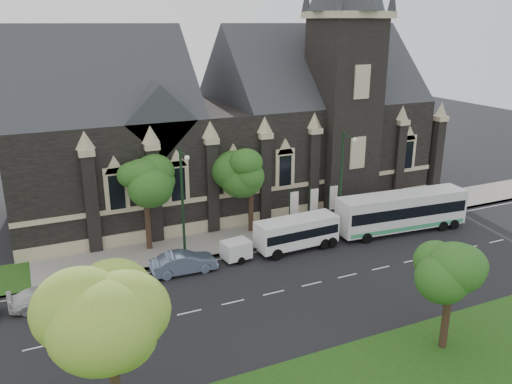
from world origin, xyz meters
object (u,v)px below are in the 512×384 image
tour_coach (402,211)px  car_far_white (46,296)px  tree_park_east (452,271)px  banner_flag_right (332,200)px  tree_walk_left (147,181)px  street_lamp_mid (183,199)px  banner_flag_center (312,203)px  box_trailer (236,250)px  tree_park_near (113,310)px  street_lamp_near (343,177)px  banner_flag_left (293,206)px  shuttle_bus (297,232)px  tree_walk_right (252,167)px  car_far_red (117,277)px  sedan (184,263)px

tour_coach → car_far_white: (-29.27, -0.47, -1.24)m
tree_park_east → banner_flag_right: tree_park_east is taller
tree_walk_left → street_lamp_mid: street_lamp_mid is taller
banner_flag_center → box_trailer: size_ratio=1.30×
tree_park_near → tour_coach: tree_park_near is taller
street_lamp_near → tree_walk_left: bearing=167.1°
tree_park_east → car_far_white: tree_park_east is taller
street_lamp_mid → banner_flag_center: (12.29, 1.91, -2.73)m
tree_park_east → banner_flag_left: size_ratio=1.57×
street_lamp_near → car_far_white: street_lamp_near is taller
tour_coach → car_far_white: bearing=-174.5°
tour_coach → shuttle_bus: bearing=-178.3°
tree_walk_left → shuttle_bus: tree_walk_left is taller
tree_walk_left → car_far_white: 11.50m
tour_coach → shuttle_bus: tour_coach is taller
tree_walk_right → tree_walk_left: bearing=-179.9°
banner_flag_right → shuttle_bus: banner_flag_right is taller
tree_park_near → car_far_red: bearing=81.0°
street_lamp_mid → box_trailer: (3.63, -1.34, -4.20)m
tree_walk_right → sedan: bearing=-146.4°
tree_park_east → tree_walk_left: size_ratio=0.82×
street_lamp_mid → sedan: size_ratio=1.86×
banner_flag_left → banner_flag_right: (4.00, 0.00, 0.00)m
tree_park_near → tree_park_east: 18.04m
tree_park_near → car_far_white: 14.86m
banner_flag_center → shuttle_bus: 4.81m
shuttle_bus → box_trailer: bearing=177.1°
tree_park_east → tour_coach: size_ratio=0.52×
tree_walk_left → tree_park_east: bearing=-59.1°
tree_walk_left → tour_coach: tree_walk_left is taller
tree_walk_left → tour_coach: 21.93m
banner_flag_left → street_lamp_near: bearing=-27.2°
shuttle_bus → box_trailer: (-5.29, 0.07, -0.62)m
tree_walk_right → tree_walk_left: tree_walk_right is taller
tree_walk_left → street_lamp_near: street_lamp_near is taller
tree_park_near → banner_flag_right: size_ratio=2.14×
box_trailer → sedan: (-4.27, -0.27, -0.12)m
tree_walk_right → street_lamp_mid: size_ratio=0.87×
street_lamp_mid → sedan: bearing=-111.8°
tree_park_near → car_far_red: (2.27, 14.29, -5.76)m
tree_park_near → car_far_white: size_ratio=1.89×
tree_park_east → banner_flag_right: size_ratio=1.57×
banner_flag_center → car_far_white: 22.95m
street_lamp_near → car_far_red: street_lamp_near is taller
tree_walk_left → box_trailer: bearing=-42.4°
banner_flag_left → tree_walk_left: bearing=172.0°
tree_park_near → shuttle_bus: 22.61m
tree_park_near → tree_walk_right: tree_park_near is taller
banner_flag_left → car_far_white: banner_flag_left is taller
street_lamp_near → tour_coach: street_lamp_near is taller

